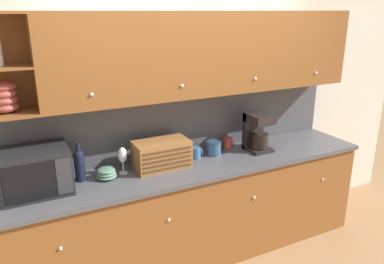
{
  "coord_description": "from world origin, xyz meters",
  "views": [
    {
      "loc": [
        -1.44,
        -3.06,
        2.25
      ],
      "look_at": [
        0.0,
        -0.22,
        1.22
      ],
      "focal_mm": 35.0,
      "sensor_mm": 36.0,
      "label": 1
    }
  ],
  "objects_px": {
    "microwave": "(36,171)",
    "coffee_maker": "(257,132)",
    "mug": "(196,153)",
    "bowl_stack_on_counter": "(106,173)",
    "storage_canister": "(214,148)",
    "bread_box": "(162,154)",
    "wine_glass": "(122,156)",
    "mug_blue_second": "(228,143)",
    "wine_bottle": "(79,164)"
  },
  "relations": [
    {
      "from": "microwave",
      "to": "wine_glass",
      "type": "bearing_deg",
      "value": 3.37
    },
    {
      "from": "mug_blue_second",
      "to": "bowl_stack_on_counter",
      "type": "bearing_deg",
      "value": -172.93
    },
    {
      "from": "bowl_stack_on_counter",
      "to": "mug",
      "type": "height_order",
      "value": "mug"
    },
    {
      "from": "bowl_stack_on_counter",
      "to": "mug",
      "type": "bearing_deg",
      "value": 4.03
    },
    {
      "from": "mug",
      "to": "wine_bottle",
      "type": "bearing_deg",
      "value": -179.69
    },
    {
      "from": "bread_box",
      "to": "storage_canister",
      "type": "bearing_deg",
      "value": 5.85
    },
    {
      "from": "microwave",
      "to": "wine_glass",
      "type": "xyz_separation_m",
      "value": [
        0.67,
        0.04,
        -0.01
      ]
    },
    {
      "from": "microwave",
      "to": "mug_blue_second",
      "type": "distance_m",
      "value": 1.79
    },
    {
      "from": "storage_canister",
      "to": "mug_blue_second",
      "type": "relative_size",
      "value": 1.36
    },
    {
      "from": "microwave",
      "to": "bowl_stack_on_counter",
      "type": "xyz_separation_m",
      "value": [
        0.52,
        0.0,
        -0.12
      ]
    },
    {
      "from": "microwave",
      "to": "coffee_maker",
      "type": "relative_size",
      "value": 1.33
    },
    {
      "from": "microwave",
      "to": "bowl_stack_on_counter",
      "type": "distance_m",
      "value": 0.54
    },
    {
      "from": "mug",
      "to": "coffee_maker",
      "type": "distance_m",
      "value": 0.65
    },
    {
      "from": "wine_glass",
      "to": "mug",
      "type": "bearing_deg",
      "value": 2.09
    },
    {
      "from": "wine_bottle",
      "to": "wine_glass",
      "type": "relative_size",
      "value": 1.39
    },
    {
      "from": "microwave",
      "to": "wine_glass",
      "type": "distance_m",
      "value": 0.67
    },
    {
      "from": "microwave",
      "to": "wine_bottle",
      "type": "xyz_separation_m",
      "value": [
        0.33,
        0.06,
        -0.02
      ]
    },
    {
      "from": "storage_canister",
      "to": "wine_bottle",
      "type": "bearing_deg",
      "value": -179.82
    },
    {
      "from": "coffee_maker",
      "to": "wine_bottle",
      "type": "bearing_deg",
      "value": 177.79
    },
    {
      "from": "mug_blue_second",
      "to": "storage_canister",
      "type": "bearing_deg",
      "value": -155.37
    },
    {
      "from": "wine_glass",
      "to": "mug_blue_second",
      "type": "relative_size",
      "value": 2.2
    },
    {
      "from": "wine_glass",
      "to": "mug",
      "type": "height_order",
      "value": "wine_glass"
    },
    {
      "from": "wine_bottle",
      "to": "coffee_maker",
      "type": "distance_m",
      "value": 1.68
    },
    {
      "from": "coffee_maker",
      "to": "mug_blue_second",
      "type": "bearing_deg",
      "value": 144.24
    },
    {
      "from": "bowl_stack_on_counter",
      "to": "bread_box",
      "type": "distance_m",
      "value": 0.49
    },
    {
      "from": "mug",
      "to": "microwave",
      "type": "bearing_deg",
      "value": -177.28
    },
    {
      "from": "bread_box",
      "to": "coffee_maker",
      "type": "relative_size",
      "value": 1.3
    },
    {
      "from": "wine_bottle",
      "to": "coffee_maker",
      "type": "xyz_separation_m",
      "value": [
        1.68,
        -0.07,
        0.04
      ]
    },
    {
      "from": "bowl_stack_on_counter",
      "to": "mug",
      "type": "distance_m",
      "value": 0.86
    },
    {
      "from": "wine_bottle",
      "to": "bowl_stack_on_counter",
      "type": "height_order",
      "value": "wine_bottle"
    },
    {
      "from": "bowl_stack_on_counter",
      "to": "wine_glass",
      "type": "height_order",
      "value": "wine_glass"
    },
    {
      "from": "bread_box",
      "to": "mug_blue_second",
      "type": "distance_m",
      "value": 0.79
    },
    {
      "from": "wine_glass",
      "to": "coffee_maker",
      "type": "height_order",
      "value": "coffee_maker"
    },
    {
      "from": "wine_glass",
      "to": "coffee_maker",
      "type": "xyz_separation_m",
      "value": [
        1.34,
        -0.04,
        0.03
      ]
    },
    {
      "from": "microwave",
      "to": "coffee_maker",
      "type": "height_order",
      "value": "coffee_maker"
    },
    {
      "from": "mug",
      "to": "bowl_stack_on_counter",
      "type": "bearing_deg",
      "value": -175.97
    },
    {
      "from": "bowl_stack_on_counter",
      "to": "storage_canister",
      "type": "distance_m",
      "value": 1.05
    },
    {
      "from": "wine_bottle",
      "to": "wine_glass",
      "type": "height_order",
      "value": "wine_bottle"
    },
    {
      "from": "microwave",
      "to": "bread_box",
      "type": "bearing_deg",
      "value": 0.38
    },
    {
      "from": "mug",
      "to": "coffee_maker",
      "type": "xyz_separation_m",
      "value": [
        0.63,
        -0.07,
        0.13
      ]
    },
    {
      "from": "wine_glass",
      "to": "coffee_maker",
      "type": "distance_m",
      "value": 1.34
    },
    {
      "from": "wine_bottle",
      "to": "mug_blue_second",
      "type": "height_order",
      "value": "wine_bottle"
    },
    {
      "from": "mug",
      "to": "storage_canister",
      "type": "height_order",
      "value": "storage_canister"
    },
    {
      "from": "bread_box",
      "to": "microwave",
      "type": "bearing_deg",
      "value": -179.62
    },
    {
      "from": "wine_glass",
      "to": "storage_canister",
      "type": "height_order",
      "value": "wine_glass"
    },
    {
      "from": "bowl_stack_on_counter",
      "to": "storage_canister",
      "type": "relative_size",
      "value": 1.18
    },
    {
      "from": "wine_glass",
      "to": "storage_canister",
      "type": "distance_m",
      "value": 0.9
    },
    {
      "from": "mug",
      "to": "wine_glass",
      "type": "bearing_deg",
      "value": -177.91
    },
    {
      "from": "storage_canister",
      "to": "microwave",
      "type": "bearing_deg",
      "value": -177.67
    },
    {
      "from": "mug",
      "to": "bread_box",
      "type": "bearing_deg",
      "value": -170.97
    }
  ]
}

